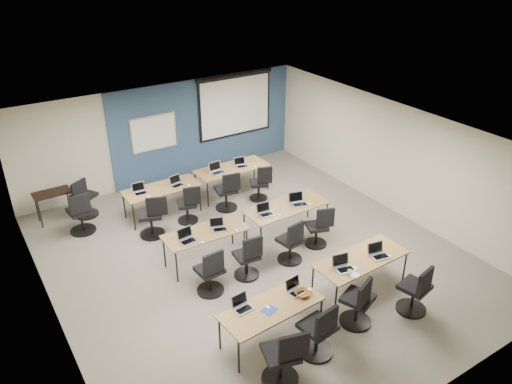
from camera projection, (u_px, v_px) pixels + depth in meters
floor at (253, 256)px, 10.69m from camera, size 8.00×9.00×0.02m
ceiling at (253, 138)px, 9.44m from camera, size 8.00×9.00×0.02m
wall_back at (164, 134)px, 13.43m from camera, size 8.00×0.04×2.70m
wall_front at (432, 334)px, 6.71m from camera, size 8.00×0.04×2.70m
wall_left at (47, 263)px, 8.15m from camera, size 0.04×9.00×2.70m
wall_right at (393, 158)px, 11.99m from camera, size 0.04×9.00×2.70m
blue_accent_panel at (205, 125)px, 14.00m from camera, size 5.50×0.04×2.70m
whiteboard at (154, 133)px, 13.18m from camera, size 1.28×0.03×0.98m
projector_screen at (235, 102)px, 14.16m from camera, size 2.40×0.10×1.82m
training_table_front_left at (271, 309)px, 8.15m from camera, size 1.74×0.73×0.73m
training_table_front_right at (361, 260)px, 9.37m from camera, size 1.87×0.78×0.73m
training_table_mid_left at (205, 234)px, 10.19m from camera, size 1.73×0.72×0.73m
training_table_mid_right at (286, 208)px, 11.15m from camera, size 1.93×0.80×0.73m
training_table_back_left at (162, 190)px, 11.95m from camera, size 1.83×0.76×0.73m
training_table_back_right at (232, 169)px, 12.97m from camera, size 1.93×0.81×0.73m
laptop_0 at (242, 305)px, 8.07m from camera, size 0.30×0.26×0.23m
mouse_0 at (268, 307)px, 8.10m from camera, size 0.09×0.12×0.04m
task_chair_0 at (283, 361)px, 7.49m from camera, size 0.59×0.58×1.05m
laptop_1 at (295, 288)px, 8.46m from camera, size 0.30×0.26×0.23m
mouse_1 at (310, 289)px, 8.51m from camera, size 0.07×0.11×0.04m
task_chair_1 at (319, 334)px, 7.99m from camera, size 0.57×0.57×1.05m
laptop_2 at (343, 266)px, 9.03m from camera, size 0.34×0.29×0.26m
mouse_2 at (355, 268)px, 9.06m from camera, size 0.06×0.09×0.03m
task_chair_2 at (358, 305)px, 8.61m from camera, size 0.59×0.56×1.04m
laptop_3 at (378, 253)px, 9.39m from camera, size 0.33×0.28×0.25m
mouse_3 at (390, 256)px, 9.39m from camera, size 0.08×0.10×0.03m
task_chair_3 at (416, 293)px, 8.91m from camera, size 0.55×0.55×1.03m
laptop_4 at (187, 238)px, 9.85m from camera, size 0.33×0.28×0.25m
mouse_4 at (202, 242)px, 9.81m from camera, size 0.06×0.10×0.03m
task_chair_4 at (211, 275)px, 9.40m from camera, size 0.53×0.53×1.01m
laptop_5 at (218, 226)px, 10.25m from camera, size 0.30×0.26×0.23m
mouse_5 at (237, 231)px, 10.19m from camera, size 0.08×0.11×0.04m
task_chair_5 at (248, 260)px, 9.85m from camera, size 0.51×0.51×0.99m
laptop_6 at (265, 212)px, 10.79m from camera, size 0.32×0.27×0.24m
mouse_6 at (279, 215)px, 10.77m from camera, size 0.07×0.10×0.03m
task_chair_6 at (291, 245)px, 10.31m from camera, size 0.52×0.52×1.00m
laptop_7 at (298, 201)px, 11.19m from camera, size 0.35×0.30×0.26m
mouse_7 at (310, 204)px, 11.19m from camera, size 0.09×0.12×0.04m
task_chair_7 at (319, 230)px, 10.86m from camera, size 0.51×0.49×0.97m
laptop_8 at (140, 191)px, 11.67m from camera, size 0.31×0.27×0.24m
mouse_8 at (148, 196)px, 11.52m from camera, size 0.09×0.12×0.04m
task_chair_8 at (153, 219)px, 11.20m from camera, size 0.60×0.57×1.04m
laptop_9 at (176, 183)px, 12.03m from camera, size 0.31×0.26×0.23m
mouse_9 at (189, 185)px, 12.03m from camera, size 0.08×0.11×0.04m
task_chair_9 at (189, 207)px, 11.77m from camera, size 0.50×0.49×0.97m
laptop_10 at (217, 170)px, 12.68m from camera, size 0.34×0.29×0.26m
mouse_10 at (227, 175)px, 12.54m from camera, size 0.08×0.11×0.03m
task_chair_10 at (227, 194)px, 12.31m from camera, size 0.55×0.55×1.02m
laptop_11 at (241, 164)px, 13.02m from camera, size 0.30×0.26×0.23m
mouse_11 at (255, 167)px, 12.99m from camera, size 0.08×0.10×0.03m
task_chair_11 at (260, 186)px, 12.78m from camera, size 0.49×0.46×0.95m
blue_mousepad at (269, 310)px, 8.05m from camera, size 0.28×0.26×0.01m
snack_bowl at (302, 293)px, 8.37m from camera, size 0.32×0.32×0.08m
snack_plate at (354, 275)px, 8.88m from camera, size 0.21×0.21×0.01m
coffee_cup at (350, 272)px, 8.88m from camera, size 0.08×0.08×0.07m
utility_table at (52, 196)px, 11.73m from camera, size 0.85×0.47×0.75m
spare_chair_a at (84, 201)px, 11.99m from camera, size 0.62×0.56×1.03m
spare_chair_b at (81, 216)px, 11.33m from camera, size 0.58×0.58×1.05m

